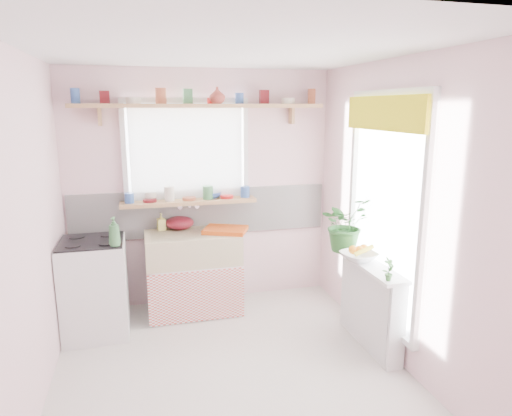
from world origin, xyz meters
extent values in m
plane|color=silver|center=(0.00, 0.00, 0.00)|extent=(3.20, 3.20, 0.00)
plane|color=white|center=(0.00, 0.00, 2.50)|extent=(3.20, 3.20, 0.00)
plane|color=silver|center=(0.00, 1.60, 1.25)|extent=(2.80, 0.00, 2.80)
plane|color=silver|center=(0.00, -1.60, 1.25)|extent=(2.80, 0.00, 2.80)
plane|color=silver|center=(-1.40, 0.00, 1.25)|extent=(0.00, 3.20, 3.20)
plane|color=silver|center=(1.40, 0.00, 1.25)|extent=(0.00, 3.20, 3.20)
cube|color=white|center=(0.00, 1.59, 1.00)|extent=(2.74, 0.03, 0.50)
cube|color=#D28892|center=(0.00, 1.58, 0.80)|extent=(2.74, 0.02, 0.12)
cube|color=white|center=(-0.15, 1.60, 1.65)|extent=(1.20, 0.01, 1.00)
cube|color=white|center=(-0.15, 1.53, 1.65)|extent=(1.15, 0.02, 0.95)
cube|color=white|center=(1.40, 0.20, 1.25)|extent=(0.01, 1.10, 1.90)
cube|color=yellow|center=(1.31, 0.20, 2.06)|extent=(0.03, 1.20, 0.28)
cube|color=white|center=(-0.15, 1.30, 0.28)|extent=(0.85, 0.55, 0.55)
cube|color=#CD463C|center=(-0.15, 1.02, 0.28)|extent=(0.95, 0.02, 0.53)
cube|color=beige|center=(-0.15, 1.30, 0.70)|extent=(0.95, 0.55, 0.30)
cylinder|color=silver|center=(-0.15, 1.55, 1.10)|extent=(0.03, 0.22, 0.03)
cube|color=white|center=(-1.10, 1.05, 0.45)|extent=(0.58, 0.58, 0.90)
cube|color=black|center=(-1.10, 1.05, 0.91)|extent=(0.56, 0.56, 0.02)
cylinder|color=black|center=(-1.24, 0.91, 0.92)|extent=(0.14, 0.14, 0.01)
cylinder|color=black|center=(-0.96, 0.91, 0.92)|extent=(0.14, 0.14, 0.01)
cylinder|color=black|center=(-1.24, 1.19, 0.92)|extent=(0.14, 0.14, 0.01)
cylinder|color=black|center=(-0.96, 1.19, 0.92)|extent=(0.14, 0.14, 0.01)
cube|color=white|center=(1.30, 0.20, 0.38)|extent=(0.15, 0.90, 0.75)
cube|color=white|center=(1.27, 0.20, 0.76)|extent=(0.22, 0.95, 0.03)
cube|color=tan|center=(-0.15, 1.48, 1.14)|extent=(1.40, 0.22, 0.04)
cube|color=tan|center=(0.00, 1.47, 2.12)|extent=(2.52, 0.24, 0.04)
cylinder|color=#3359A5|center=(-1.18, 1.47, 2.20)|extent=(0.11, 0.11, 0.12)
cylinder|color=#590F14|center=(-0.92, 1.47, 2.20)|extent=(0.11, 0.11, 0.12)
cylinder|color=silver|center=(-0.66, 1.47, 2.17)|extent=(0.11, 0.11, 0.06)
cylinder|color=#A55133|center=(-0.39, 1.47, 2.20)|extent=(0.11, 0.11, 0.12)
cylinder|color=#3F7F4C|center=(-0.13, 1.47, 2.20)|extent=(0.11, 0.11, 0.12)
cylinder|color=red|center=(0.13, 1.47, 2.17)|extent=(0.11, 0.11, 0.06)
cylinder|color=#3359A5|center=(0.39, 1.47, 2.20)|extent=(0.11, 0.11, 0.12)
cylinder|color=#590F14|center=(0.66, 1.47, 2.20)|extent=(0.11, 0.11, 0.12)
cylinder|color=silver|center=(0.92, 1.47, 2.17)|extent=(0.11, 0.11, 0.06)
cylinder|color=#A55133|center=(1.18, 1.47, 2.20)|extent=(0.11, 0.11, 0.12)
cylinder|color=#3359A5|center=(-0.77, 1.48, 1.22)|extent=(0.11, 0.11, 0.12)
cylinder|color=#590F14|center=(-0.56, 1.48, 1.22)|extent=(0.11, 0.11, 0.12)
cylinder|color=silver|center=(-0.36, 1.48, 1.19)|extent=(0.11, 0.11, 0.06)
cylinder|color=#A55133|center=(-0.15, 1.48, 1.22)|extent=(0.11, 0.11, 0.12)
cylinder|color=#3F7F4C|center=(0.06, 1.48, 1.22)|extent=(0.11, 0.11, 0.12)
cylinder|color=red|center=(0.26, 1.48, 1.19)|extent=(0.11, 0.11, 0.06)
cylinder|color=#3359A5|center=(0.47, 1.48, 1.22)|extent=(0.11, 0.11, 0.12)
cube|color=#D24F12|center=(0.19, 1.26, 0.87)|extent=(0.52, 0.47, 0.04)
ellipsoid|color=#5C0F1A|center=(-0.25, 1.50, 0.92)|extent=(0.39, 0.39, 0.13)
imported|color=#255C24|center=(1.21, 0.60, 1.04)|extent=(0.58, 0.55, 0.52)
imported|color=silver|center=(1.21, 0.30, 0.81)|extent=(0.37, 0.37, 0.08)
imported|color=#336B2A|center=(1.21, -0.20, 0.87)|extent=(0.12, 0.10, 0.19)
imported|color=#DFDB63|center=(-0.44, 1.50, 0.94)|extent=(0.09, 0.09, 0.18)
imported|color=beige|center=(-0.54, 1.54, 1.21)|extent=(0.14, 0.14, 0.09)
imported|color=#31519F|center=(0.10, 1.54, 1.19)|extent=(0.23, 0.23, 0.06)
imported|color=#93382D|center=(0.15, 1.41, 2.22)|extent=(0.20, 0.20, 0.16)
imported|color=#3D7B45|center=(-0.88, 0.83, 1.05)|extent=(0.13, 0.13, 0.26)
sphere|color=orange|center=(1.21, 0.30, 0.87)|extent=(0.08, 0.08, 0.08)
sphere|color=orange|center=(1.27, 0.33, 0.87)|extent=(0.08, 0.08, 0.08)
sphere|color=orange|center=(1.16, 0.32, 0.87)|extent=(0.08, 0.08, 0.08)
cylinder|color=yellow|center=(1.23, 0.25, 0.88)|extent=(0.18, 0.04, 0.10)
camera|label=1|loc=(-0.64, -3.20, 2.11)|focal=32.00mm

